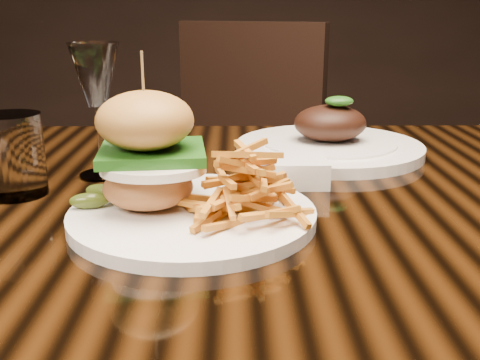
{
  "coord_description": "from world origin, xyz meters",
  "views": [
    {
      "loc": [
        -0.06,
        -0.72,
        0.99
      ],
      "look_at": [
        -0.05,
        -0.13,
        0.81
      ],
      "focal_mm": 42.0,
      "sensor_mm": 36.0,
      "label": 1
    }
  ],
  "objects_px": {
    "far_dish": "(329,142)",
    "chair_far": "(235,166)",
    "dining_table": "(275,246)",
    "wine_glass": "(96,80)",
    "burger_plate": "(189,178)"
  },
  "relations": [
    {
      "from": "burger_plate",
      "to": "wine_glass",
      "type": "distance_m",
      "value": 0.25
    },
    {
      "from": "dining_table",
      "to": "wine_glass",
      "type": "xyz_separation_m",
      "value": [
        -0.25,
        0.09,
        0.22
      ]
    },
    {
      "from": "wine_glass",
      "to": "far_dish",
      "type": "bearing_deg",
      "value": 20.12
    },
    {
      "from": "wine_glass",
      "to": "far_dish",
      "type": "relative_size",
      "value": 0.61
    },
    {
      "from": "dining_table",
      "to": "burger_plate",
      "type": "bearing_deg",
      "value": -137.46
    },
    {
      "from": "dining_table",
      "to": "chair_far",
      "type": "height_order",
      "value": "chair_far"
    },
    {
      "from": "burger_plate",
      "to": "wine_glass",
      "type": "height_order",
      "value": "same"
    },
    {
      "from": "chair_far",
      "to": "far_dish",
      "type": "bearing_deg",
      "value": -52.18
    },
    {
      "from": "dining_table",
      "to": "far_dish",
      "type": "bearing_deg",
      "value": 63.73
    },
    {
      "from": "far_dish",
      "to": "chair_far",
      "type": "relative_size",
      "value": 0.33
    },
    {
      "from": "wine_glass",
      "to": "dining_table",
      "type": "bearing_deg",
      "value": -18.68
    },
    {
      "from": "burger_plate",
      "to": "chair_far",
      "type": "distance_m",
      "value": 1.02
    },
    {
      "from": "dining_table",
      "to": "chair_far",
      "type": "bearing_deg",
      "value": 93.42
    },
    {
      "from": "burger_plate",
      "to": "chair_far",
      "type": "xyz_separation_m",
      "value": [
        0.06,
        0.98,
        -0.26
      ]
    },
    {
      "from": "dining_table",
      "to": "wine_glass",
      "type": "bearing_deg",
      "value": 161.32
    }
  ]
}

